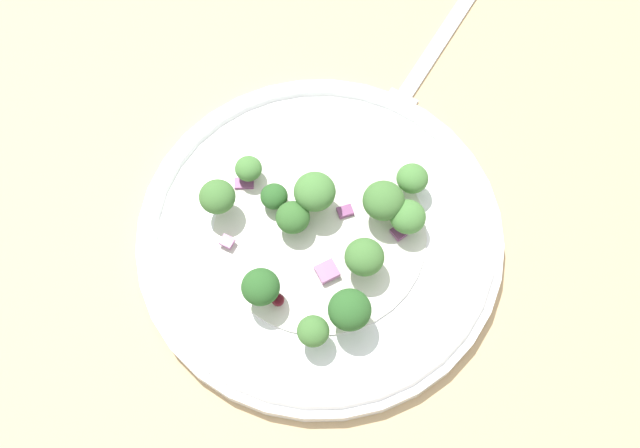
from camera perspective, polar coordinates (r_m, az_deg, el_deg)
The scene contains 25 objects.
ground_plane at distance 56.73cm, azimuth 0.49°, elevation 0.05°, with size 180.00×180.00×2.00cm, color tan.
plate at distance 54.33cm, azimuth 0.00°, elevation -0.79°, with size 26.22×26.22×1.70cm.
dressing_pool at distance 53.93cm, azimuth -0.00°, elevation -0.61°, with size 15.21×15.21×0.20cm, color white.
broccoli_floret_0 at distance 53.86cm, azimuth -3.47°, elevation 2.07°, with size 1.96×1.96×1.98cm.
broccoli_floret_1 at distance 51.10cm, azimuth 3.44°, elevation -2.48°, with size 2.70×2.70×2.73cm.
broccoli_floret_2 at distance 52.76cm, azimuth -2.20°, elevation 0.72°, with size 2.40×2.40×2.43cm.
broccoli_floret_3 at distance 52.68cm, azimuth 4.80°, elevation 1.72°, with size 2.94×2.94×2.97cm.
broccoli_floret_4 at distance 54.21cm, azimuth 6.95°, elevation 3.39°, with size 2.28×2.28×2.31cm.
broccoli_floret_5 at distance 54.87cm, azimuth -5.40°, elevation 4.14°, with size 1.96×1.96×1.99cm.
broccoli_floret_6 at distance 52.82cm, azimuth 6.61°, elevation 0.51°, with size 2.52×2.52×2.56cm.
broccoli_floret_7 at distance 49.57cm, azimuth -0.52°, elevation -8.08°, with size 2.12×2.12×2.15cm.
broccoli_floret_8 at distance 50.21cm, azimuth -4.48°, elevation -4.76°, with size 2.59×2.59×2.62cm.
broccoli_floret_9 at distance 52.67cm, azimuth -0.40°, elevation 2.41°, with size 2.93×2.93×2.97cm.
broccoli_floret_10 at distance 49.45cm, azimuth 2.24°, elevation -6.49°, with size 2.85×2.85×2.89cm.
broccoli_floret_11 at distance 53.08cm, azimuth -7.72°, elevation 2.01°, with size 2.56×2.56×2.60cm.
cranberry_0 at distance 54.31cm, azimuth -1.93°, elevation 1.20°, with size 0.95×0.95×0.95cm, color #4C0A14.
cranberry_1 at distance 52.87cm, azimuth 2.86°, elevation -2.32°, with size 0.98×0.98×0.98cm, color #4C0A14.
cranberry_2 at distance 51.25cm, azimuth -3.18°, elevation -5.72°, with size 0.89×0.89×0.89cm, color #4C0A14.
onion_bit_0 at distance 54.39cm, azimuth 1.90°, elevation 0.92°, with size 1.09×0.80×0.57cm, color #843D75.
onion_bit_1 at distance 55.66cm, azimuth -5.72°, elevation 3.03°, with size 1.40×0.83×0.37cm, color #843D75.
onion_bit_2 at distance 52.31cm, azimuth 0.54°, elevation -3.59°, with size 1.33×1.40×0.51cm, color #A35B93.
onion_bit_3 at distance 53.84cm, azimuth 5.92°, elevation -0.63°, with size 1.01×0.86×0.31cm, color #843D75.
onion_bit_4 at distance 55.05cm, azimuth -3.73°, elevation 2.16°, with size 0.93×0.91×0.43cm, color #A35B93.
onion_bit_5 at distance 53.42cm, azimuth -7.00°, elevation -1.32°, with size 0.92×0.81×0.34cm, color #934C84.
fork at distance 63.68cm, azimuth 8.36°, elevation 12.53°, with size 10.84×17.02×0.50cm.
Camera 1 is at (19.97, -11.74, 50.78)cm, focal length 42.57 mm.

